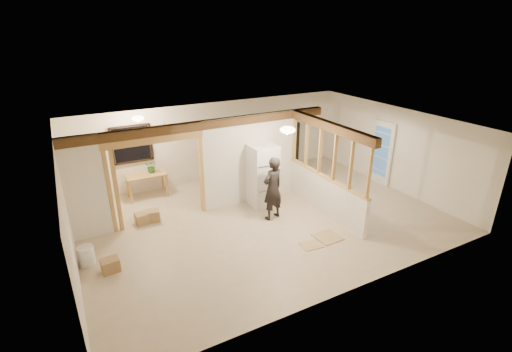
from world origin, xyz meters
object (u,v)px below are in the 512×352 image
refrigerator (263,175)px  woman (273,189)px  shop_vac (83,216)px  bookshelf (288,145)px  work_table (147,185)px

refrigerator → woman: 0.87m
refrigerator → shop_vac: 4.73m
shop_vac → bookshelf: (6.85, 1.22, 0.52)m
woman → bookshelf: size_ratio=1.08×
shop_vac → bookshelf: bookshelf is taller
woman → shop_vac: woman is taller
woman → shop_vac: size_ratio=3.22×
refrigerator → woman: size_ratio=1.03×
refrigerator → work_table: size_ratio=1.53×
woman → bookshelf: woman is taller
refrigerator → bookshelf: size_ratio=1.11×
work_table → bookshelf: (5.02, 0.25, 0.43)m
bookshelf → shop_vac: bearing=-169.9°
refrigerator → work_table: refrigerator is taller
refrigerator → work_table: bearing=143.8°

